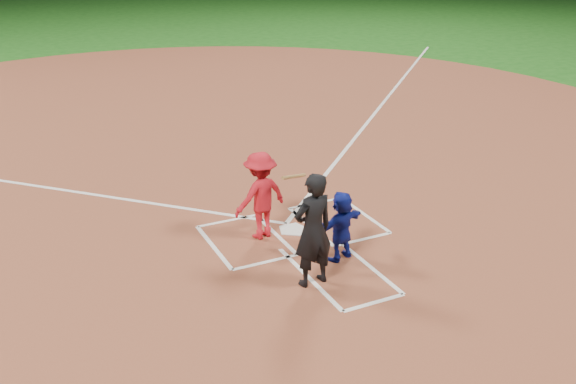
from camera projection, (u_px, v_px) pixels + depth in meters
name	position (u px, v px, depth m)	size (l,w,h in m)	color
ground	(293.00, 230.00, 12.13)	(120.00, 120.00, 0.00)	#185314
home_plate_dirt	(194.00, 140.00, 17.10)	(28.00, 28.00, 0.01)	brown
home_plate	(293.00, 230.00, 12.13)	(0.60, 0.60, 0.02)	silver
catcher	(341.00, 226.00, 10.88)	(1.15, 0.37, 1.24)	#122098
umpire	(313.00, 230.00, 9.99)	(0.69, 0.45, 1.90)	black
chalk_markings	(202.00, 148.00, 16.51)	(28.35, 17.32, 0.01)	white
batter_at_plate	(261.00, 195.00, 11.58)	(1.54, 0.83, 1.64)	red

